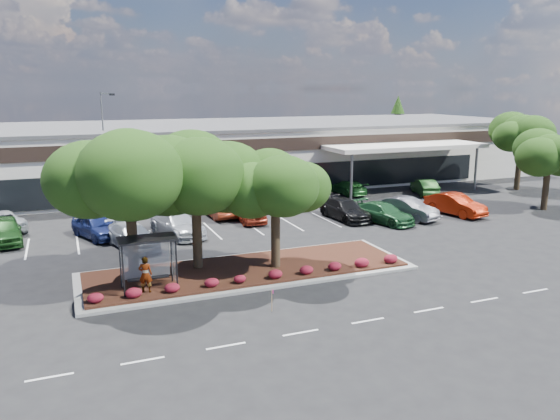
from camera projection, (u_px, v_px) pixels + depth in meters
name	position (u px, v px, depth m)	size (l,w,h in m)	color
ground	(312.00, 292.00, 27.01)	(160.00, 160.00, 0.00)	black
retail_store	(176.00, 154.00, 57.08)	(80.40, 25.20, 6.25)	white
landscape_island	(248.00, 270.00, 29.89)	(18.00, 6.00, 0.26)	gray
lane_markings	(244.00, 240.00, 36.41)	(33.12, 20.06, 0.01)	silver
shrub_row	(261.00, 275.00, 27.90)	(17.00, 0.80, 0.50)	maroon
bus_shelter	(147.00, 248.00, 26.47)	(2.75, 1.55, 2.59)	black
island_tree_west	(130.00, 204.00, 27.28)	(7.20, 7.20, 7.89)	#19380E
island_tree_mid	(196.00, 202.00, 29.24)	(6.60, 6.60, 7.32)	#19380E
island_tree_east	(275.00, 209.00, 29.42)	(5.80, 5.80, 6.50)	#19380E
tree_east_near	(548.00, 171.00, 44.80)	(5.60, 5.60, 6.51)	#19380E
tree_east_far	(520.00, 151.00, 53.74)	(6.40, 6.40, 7.62)	#19380E
conifer_north_east	(397.00, 127.00, 78.24)	(3.96, 3.96, 9.00)	#19380E
person_waiting	(145.00, 274.00, 26.14)	(0.65, 0.43, 1.78)	#594C47
light_pole	(106.00, 153.00, 48.81)	(1.43, 0.50, 9.58)	gray
survey_stake	(272.00, 298.00, 24.55)	(0.07, 0.14, 1.03)	tan
car_0	(5.00, 230.00, 35.43)	(2.00, 4.98, 1.70)	#1B4819
car_1	(96.00, 226.00, 36.73)	(1.89, 4.70, 1.60)	navy
car_2	(132.00, 236.00, 34.47)	(2.09, 5.13, 1.49)	#AFB5BC
car_3	(177.00, 224.00, 37.28)	(2.21, 5.43, 1.58)	#AEB2B9
car_4	(249.00, 211.00, 41.34)	(1.84, 4.58, 1.56)	#9B2C18
car_5	(345.00, 209.00, 41.96)	(2.17, 5.34, 1.55)	black
car_6	(407.00, 208.00, 42.14)	(1.74, 4.98, 1.64)	#54545B
car_7	(383.00, 213.00, 40.87)	(2.08, 5.13, 1.49)	#22562C
car_8	(455.00, 204.00, 43.43)	(1.78, 5.11, 1.68)	maroon
car_9	(0.00, 221.00, 38.42)	(2.46, 5.35, 1.49)	#9AA0A5
car_10	(115.00, 208.00, 42.44)	(2.08, 5.11, 1.48)	white
car_11	(117.00, 210.00, 41.56)	(2.36, 5.79, 1.68)	silver
car_12	(218.00, 206.00, 42.90)	(1.72, 4.93, 1.62)	maroon
car_13	(224.00, 196.00, 46.90)	(2.67, 5.80, 1.61)	white
car_14	(272.00, 192.00, 49.25)	(1.97, 4.84, 1.41)	maroon
car_15	(312.00, 193.00, 49.11)	(1.47, 4.23, 1.39)	black
car_16	(348.00, 187.00, 51.86)	(1.92, 4.71, 1.37)	#1D5721
car_17	(425.00, 187.00, 51.79)	(1.57, 4.50, 1.48)	#1D4819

